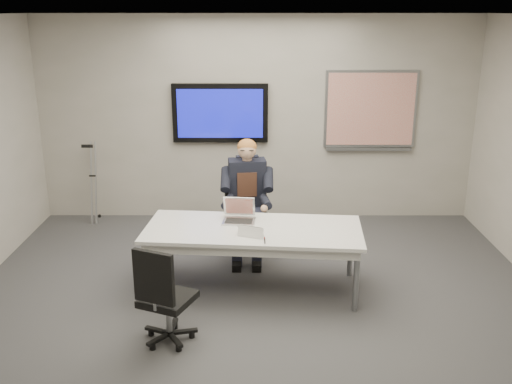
{
  "coord_description": "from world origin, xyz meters",
  "views": [
    {
      "loc": [
        0.0,
        -4.76,
        2.84
      ],
      "look_at": [
        -0.01,
        0.84,
        1.05
      ],
      "focal_mm": 40.0,
      "sensor_mm": 36.0,
      "label": 1
    }
  ],
  "objects_px": {
    "conference_table": "(253,235)",
    "seated_person": "(247,212)",
    "office_chair_far": "(246,224)",
    "laptop": "(239,215)",
    "office_chair_near": "(166,313)"
  },
  "relations": [
    {
      "from": "conference_table",
      "to": "seated_person",
      "type": "distance_m",
      "value": 0.81
    },
    {
      "from": "seated_person",
      "to": "conference_table",
      "type": "bearing_deg",
      "value": -91.13
    },
    {
      "from": "office_chair_far",
      "to": "laptop",
      "type": "height_order",
      "value": "office_chair_far"
    },
    {
      "from": "office_chair_near",
      "to": "seated_person",
      "type": "distance_m",
      "value": 2.0
    },
    {
      "from": "conference_table",
      "to": "laptop",
      "type": "relative_size",
      "value": 6.42
    },
    {
      "from": "office_chair_near",
      "to": "laptop",
      "type": "height_order",
      "value": "office_chair_near"
    },
    {
      "from": "conference_table",
      "to": "laptop",
      "type": "xyz_separation_m",
      "value": [
        -0.15,
        0.23,
        0.14
      ]
    },
    {
      "from": "seated_person",
      "to": "laptop",
      "type": "height_order",
      "value": "seated_person"
    },
    {
      "from": "office_chair_near",
      "to": "laptop",
      "type": "bearing_deg",
      "value": -92.54
    },
    {
      "from": "office_chair_near",
      "to": "laptop",
      "type": "distance_m",
      "value": 1.48
    },
    {
      "from": "office_chair_far",
      "to": "seated_person",
      "type": "bearing_deg",
      "value": -108.14
    },
    {
      "from": "conference_table",
      "to": "office_chair_far",
      "type": "relative_size",
      "value": 2.23
    },
    {
      "from": "seated_person",
      "to": "office_chair_far",
      "type": "bearing_deg",
      "value": 87.24
    },
    {
      "from": "office_chair_near",
      "to": "conference_table",
      "type": "bearing_deg",
      "value": -102.98
    },
    {
      "from": "conference_table",
      "to": "laptop",
      "type": "distance_m",
      "value": 0.31
    }
  ]
}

